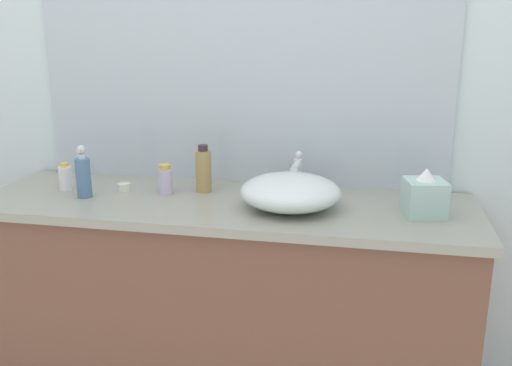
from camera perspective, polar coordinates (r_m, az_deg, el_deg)
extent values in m
cube|color=silver|center=(2.24, -1.77, 12.02)|extent=(6.00, 0.06, 2.60)
cube|color=brown|center=(2.19, -3.08, -12.70)|extent=(1.73, 0.50, 0.80)
cube|color=gray|center=(2.03, -3.25, -2.27)|extent=(1.77, 0.54, 0.03)
cube|color=#B2BCC6|center=(2.19, -1.65, 14.51)|extent=(1.59, 0.01, 1.13)
ellipsoid|color=silver|center=(1.93, 3.46, -0.90)|extent=(0.34, 0.33, 0.12)
cylinder|color=silver|center=(2.11, 4.20, 0.73)|extent=(0.03, 0.03, 0.13)
cylinder|color=silver|center=(2.05, 4.03, 1.71)|extent=(0.03, 0.11, 0.03)
sphere|color=silver|center=(2.11, 4.30, 2.86)|extent=(0.03, 0.03, 0.03)
cylinder|color=#4C7195|center=(2.14, -16.91, 0.48)|extent=(0.05, 0.05, 0.14)
cylinder|color=silver|center=(2.12, -17.09, 2.58)|extent=(0.02, 0.02, 0.02)
sphere|color=silver|center=(2.12, -17.14, 3.23)|extent=(0.03, 0.03, 0.03)
cylinder|color=silver|center=(2.11, -17.28, 3.16)|extent=(0.01, 0.02, 0.01)
cylinder|color=#C1B0D2|center=(2.13, -9.06, 0.15)|extent=(0.05, 0.05, 0.09)
cylinder|color=gold|center=(2.11, -9.12, 1.59)|extent=(0.04, 0.04, 0.02)
cylinder|color=white|center=(2.26, -18.55, 0.44)|extent=(0.05, 0.05, 0.09)
cylinder|color=gold|center=(2.25, -18.67, 1.73)|extent=(0.03, 0.03, 0.01)
cylinder|color=#A6884D|center=(2.13, -5.29, 1.18)|extent=(0.06, 0.06, 0.16)
cylinder|color=#38282B|center=(2.11, -5.35, 3.52)|extent=(0.04, 0.04, 0.02)
cube|color=#A9C9BE|center=(1.94, 16.53, -1.44)|extent=(0.15, 0.15, 0.12)
cone|color=white|center=(1.92, 16.71, 0.78)|extent=(0.07, 0.07, 0.04)
cylinder|color=silver|center=(2.19, -13.09, -0.42)|extent=(0.05, 0.05, 0.03)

